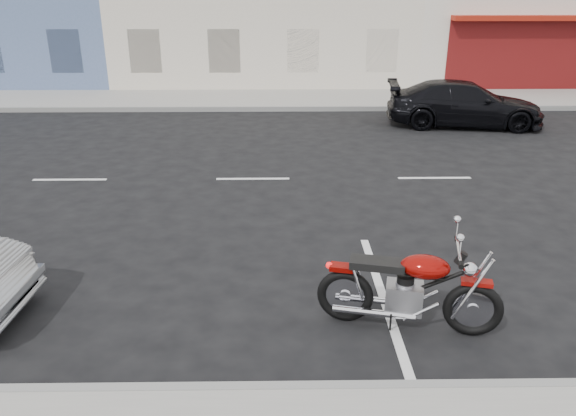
# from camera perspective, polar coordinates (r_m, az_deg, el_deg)

# --- Properties ---
(ground) EXTENTS (120.00, 120.00, 0.00)m
(ground) POSITION_cam_1_polar(r_m,az_deg,el_deg) (12.41, 5.69, 3.00)
(ground) COLOR black
(ground) RESTS_ON ground
(sidewalk_far) EXTENTS (80.00, 3.40, 0.15)m
(sidewalk_far) POSITION_cam_1_polar(r_m,az_deg,el_deg) (21.05, -10.87, 10.77)
(sidewalk_far) COLOR gray
(sidewalk_far) RESTS_ON ground
(curb_far) EXTENTS (80.00, 0.12, 0.16)m
(curb_far) POSITION_cam_1_polar(r_m,az_deg,el_deg) (19.40, -11.69, 9.80)
(curb_far) COLOR gray
(curb_far) RESTS_ON ground
(motorcycle) EXTENTS (2.22, 0.87, 1.13)m
(motorcycle) POSITION_cam_1_polar(r_m,az_deg,el_deg) (7.10, 18.65, -8.68)
(motorcycle) COLOR black
(motorcycle) RESTS_ON ground
(car_far) EXTENTS (4.74, 2.41, 1.32)m
(car_far) POSITION_cam_1_polar(r_m,az_deg,el_deg) (17.76, 17.47, 10.07)
(car_far) COLOR black
(car_far) RESTS_ON ground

